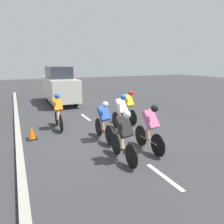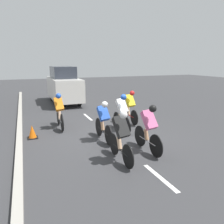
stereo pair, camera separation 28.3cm
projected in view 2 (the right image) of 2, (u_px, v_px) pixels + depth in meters
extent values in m
plane|color=#38383A|center=(110.00, 136.00, 8.29)|extent=(60.00, 60.00, 0.00)
cube|color=white|center=(160.00, 177.00, 5.33)|extent=(0.12, 1.40, 0.01)
cube|color=white|center=(111.00, 137.00, 8.22)|extent=(0.12, 1.40, 0.01)
cube|color=white|center=(88.00, 117.00, 11.10)|extent=(0.12, 1.40, 0.01)
cube|color=#A8A399|center=(19.00, 147.00, 7.03)|extent=(0.20, 26.98, 0.14)
cylinder|color=black|center=(114.00, 144.00, 6.59)|extent=(0.03, 0.66, 0.66)
cylinder|color=black|center=(128.00, 157.00, 5.73)|extent=(0.03, 0.66, 0.66)
cylinder|color=black|center=(120.00, 150.00, 6.16)|extent=(0.04, 0.96, 0.04)
cylinder|color=black|center=(118.00, 141.00, 6.26)|extent=(0.04, 0.04, 0.42)
cylinder|color=white|center=(120.00, 146.00, 6.18)|extent=(0.07, 0.07, 0.16)
cylinder|color=#DBAD84|center=(119.00, 143.00, 6.18)|extent=(0.12, 0.23, 0.36)
cube|color=black|center=(121.00, 127.00, 5.90)|extent=(0.38, 0.50, 0.63)
sphere|color=white|center=(124.00, 115.00, 5.60)|extent=(0.21, 0.21, 0.21)
cylinder|color=black|center=(124.00, 113.00, 10.54)|extent=(0.03, 0.68, 0.68)
cylinder|color=black|center=(134.00, 118.00, 9.62)|extent=(0.03, 0.68, 0.68)
cylinder|color=red|center=(129.00, 115.00, 10.08)|extent=(0.04, 1.02, 0.04)
cylinder|color=red|center=(127.00, 110.00, 10.19)|extent=(0.04, 0.04, 0.42)
cylinder|color=#1999D8|center=(129.00, 113.00, 10.10)|extent=(0.07, 0.07, 0.16)
cylinder|color=beige|center=(128.00, 111.00, 10.11)|extent=(0.12, 0.23, 0.36)
cube|color=yellow|center=(130.00, 101.00, 9.82)|extent=(0.35, 0.48, 0.58)
sphere|color=red|center=(132.00, 93.00, 9.53)|extent=(0.22, 0.22, 0.22)
cylinder|color=black|center=(117.00, 120.00, 9.27)|extent=(0.03, 0.68, 0.68)
cylinder|color=black|center=(127.00, 126.00, 8.39)|extent=(0.03, 0.68, 0.68)
cylinder|color=black|center=(121.00, 123.00, 8.83)|extent=(0.04, 0.98, 0.04)
cylinder|color=black|center=(120.00, 117.00, 8.94)|extent=(0.04, 0.04, 0.42)
cylinder|color=#1999D8|center=(121.00, 120.00, 8.85)|extent=(0.07, 0.07, 0.16)
cylinder|color=#DBAD84|center=(121.00, 118.00, 8.86)|extent=(0.12, 0.23, 0.36)
cube|color=white|center=(122.00, 106.00, 8.57)|extent=(0.39, 0.50, 0.63)
sphere|color=blue|center=(124.00, 97.00, 8.27)|extent=(0.23, 0.23, 0.23)
cylinder|color=black|center=(58.00, 117.00, 9.68)|extent=(0.03, 0.72, 0.72)
cylinder|color=black|center=(62.00, 123.00, 8.77)|extent=(0.03, 0.72, 0.72)
cylinder|color=#B7B7BC|center=(60.00, 120.00, 9.23)|extent=(0.04, 1.02, 0.04)
cylinder|color=#B7B7BC|center=(59.00, 114.00, 9.34)|extent=(0.04, 0.04, 0.42)
cylinder|color=green|center=(60.00, 117.00, 9.25)|extent=(0.07, 0.07, 0.16)
cylinder|color=beige|center=(59.00, 115.00, 9.25)|extent=(0.12, 0.23, 0.36)
cube|color=orange|center=(59.00, 104.00, 8.97)|extent=(0.38, 0.48, 0.60)
sphere|color=blue|center=(58.00, 96.00, 8.67)|extent=(0.22, 0.22, 0.22)
cylinder|color=black|center=(99.00, 127.00, 8.25)|extent=(0.03, 0.69, 0.69)
cylinder|color=black|center=(108.00, 135.00, 7.32)|extent=(0.03, 0.69, 0.69)
cylinder|color=black|center=(103.00, 131.00, 7.78)|extent=(0.04, 1.03, 0.04)
cylinder|color=black|center=(102.00, 124.00, 7.90)|extent=(0.04, 0.04, 0.42)
cylinder|color=white|center=(103.00, 128.00, 7.80)|extent=(0.07, 0.07, 0.16)
cylinder|color=tan|center=(102.00, 126.00, 7.81)|extent=(0.12, 0.23, 0.36)
cube|color=blue|center=(103.00, 113.00, 7.53)|extent=(0.38, 0.46, 0.57)
sphere|color=white|center=(105.00, 104.00, 7.24)|extent=(0.21, 0.21, 0.21)
cylinder|color=black|center=(140.00, 136.00, 7.25)|extent=(0.03, 0.69, 0.69)
cylinder|color=black|center=(156.00, 146.00, 6.39)|extent=(0.03, 0.69, 0.69)
cylinder|color=#B7B7BC|center=(147.00, 141.00, 6.82)|extent=(0.04, 0.95, 0.04)
cylinder|color=#B7B7BC|center=(145.00, 133.00, 6.92)|extent=(0.04, 0.04, 0.42)
cylinder|color=#1999D8|center=(147.00, 137.00, 6.84)|extent=(0.07, 0.07, 0.16)
cylinder|color=tan|center=(146.00, 135.00, 6.85)|extent=(0.12, 0.23, 0.36)
cube|color=pink|center=(149.00, 120.00, 6.56)|extent=(0.38, 0.50, 0.62)
sphere|color=black|center=(153.00, 109.00, 6.26)|extent=(0.22, 0.22, 0.22)
cylinder|color=black|center=(79.00, 101.00, 13.73)|extent=(0.14, 0.64, 0.64)
cylinder|color=black|center=(57.00, 103.00, 13.23)|extent=(0.14, 0.64, 0.64)
cylinder|color=black|center=(70.00, 95.00, 16.28)|extent=(0.14, 0.64, 0.64)
cylinder|color=black|center=(52.00, 96.00, 15.78)|extent=(0.14, 0.64, 0.64)
cube|color=silver|center=(64.00, 88.00, 14.60)|extent=(1.70, 4.56, 1.36)
cube|color=#2D333D|center=(63.00, 72.00, 14.57)|extent=(1.39, 2.51, 0.75)
cube|color=black|center=(33.00, 138.00, 8.05)|extent=(0.36, 0.36, 0.03)
cone|color=orange|center=(32.00, 131.00, 8.00)|extent=(0.28, 0.28, 0.46)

